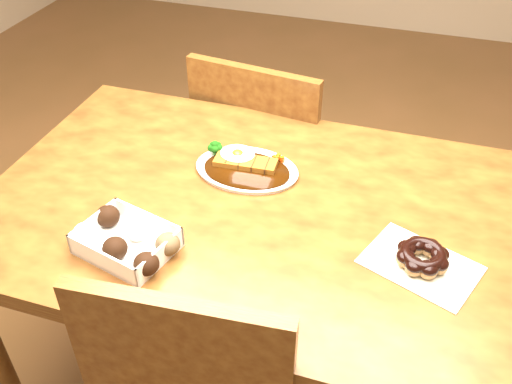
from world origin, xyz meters
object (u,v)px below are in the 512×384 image
(donut_box, at_px, (126,240))
(chair_far, at_px, (269,162))
(katsu_curry_plate, at_px, (245,166))
(table, at_px, (250,235))
(pon_de_ring, at_px, (422,258))

(donut_box, bearing_deg, chair_far, 84.11)
(katsu_curry_plate, bearing_deg, donut_box, -113.09)
(table, relative_size, donut_box, 5.39)
(katsu_curry_plate, bearing_deg, chair_far, 98.56)
(table, relative_size, chair_far, 1.38)
(table, bearing_deg, pon_de_ring, -12.37)
(table, distance_m, donut_box, 0.32)
(donut_box, xyz_separation_m, pon_de_ring, (0.57, 0.14, -0.00))
(table, bearing_deg, katsu_curry_plate, 113.20)
(table, distance_m, pon_de_ring, 0.41)
(donut_box, height_order, pon_de_ring, donut_box)
(donut_box, bearing_deg, katsu_curry_plate, 66.91)
(katsu_curry_plate, bearing_deg, table, -66.80)
(table, relative_size, katsu_curry_plate, 4.85)
(table, xyz_separation_m, donut_box, (-0.19, -0.22, 0.12))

